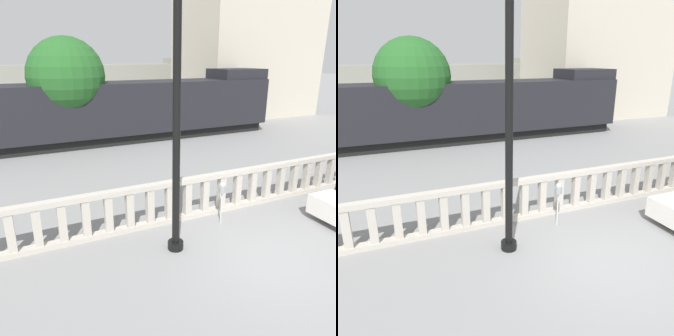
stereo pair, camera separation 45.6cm
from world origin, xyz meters
TOP-DOWN VIEW (x-y plane):
  - ground_plane at (0.00, 0.00)m, footprint 160.00×160.00m
  - balustrade at (0.00, 2.74)m, footprint 16.39×0.24m
  - lamppost at (-1.90, 1.42)m, footprint 0.39×0.39m
  - parking_meter at (-0.17, 2.04)m, footprint 0.19×0.19m
  - train_near at (-2.09, 12.75)m, footprint 23.38×2.72m
  - train_far at (0.38, 29.17)m, footprint 27.01×2.97m
  - building_block at (12.51, 18.15)m, footprint 9.81×7.28m
  - tree_left at (-2.53, 12.74)m, footprint 3.88×3.88m

SIDE VIEW (x-z plane):
  - ground_plane at x=0.00m, z-range 0.00..0.00m
  - balustrade at x=0.00m, z-range 0.00..1.26m
  - parking_meter at x=-0.17m, z-range 0.40..1.67m
  - train_near at x=-2.09m, z-range -0.21..3.64m
  - train_far at x=0.38m, z-range -0.21..4.23m
  - lamppost at x=-1.90m, z-range 0.07..6.07m
  - tree_left at x=-2.53m, z-range 0.82..6.36m
  - building_block at x=12.51m, z-range 0.00..10.14m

